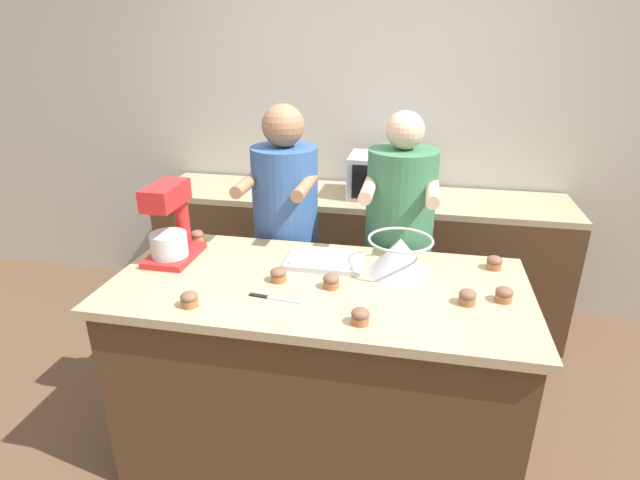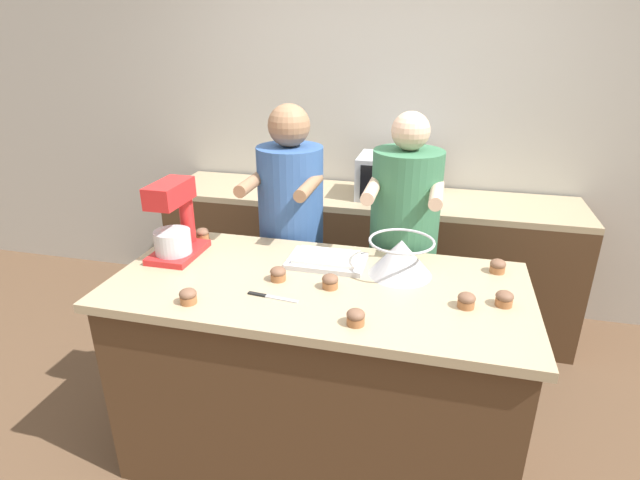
{
  "view_description": "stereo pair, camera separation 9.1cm",
  "coord_description": "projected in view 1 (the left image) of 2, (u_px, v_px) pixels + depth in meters",
  "views": [
    {
      "loc": [
        0.39,
        -1.88,
        1.95
      ],
      "look_at": [
        0.0,
        0.04,
        1.13
      ],
      "focal_mm": 28.0,
      "sensor_mm": 36.0,
      "label": 1
    },
    {
      "loc": [
        0.47,
        -1.86,
        1.95
      ],
      "look_at": [
        0.0,
        0.04,
        1.13
      ],
      "focal_mm": 28.0,
      "sensor_mm": 36.0,
      "label": 2
    }
  ],
  "objects": [
    {
      "name": "back_wall",
      "position": [
        366.0,
        123.0,
        3.55
      ],
      "size": [
        10.0,
        0.06,
        2.7
      ],
      "color": "#B2ADA3",
      "rests_on": "ground_plane"
    },
    {
      "name": "cupcake_2",
      "position": [
        278.0,
        275.0,
        2.15
      ],
      "size": [
        0.07,
        0.07,
        0.06
      ],
      "color": "#9E6038",
      "rests_on": "island_counter"
    },
    {
      "name": "cupcake_3",
      "position": [
        504.0,
        294.0,
        1.99
      ],
      "size": [
        0.07,
        0.07,
        0.06
      ],
      "color": "#9E6038",
      "rests_on": "island_counter"
    },
    {
      "name": "baking_tray",
      "position": [
        325.0,
        260.0,
        2.32
      ],
      "size": [
        0.36,
        0.23,
        0.04
      ],
      "color": "#BCBCC1",
      "rests_on": "island_counter"
    },
    {
      "name": "cupcake_5",
      "position": [
        360.0,
        316.0,
        1.84
      ],
      "size": [
        0.07,
        0.07,
        0.06
      ],
      "color": "#9E6038",
      "rests_on": "island_counter"
    },
    {
      "name": "knife",
      "position": [
        271.0,
        298.0,
        2.02
      ],
      "size": [
        0.22,
        0.04,
        0.01
      ],
      "color": "#BCBCC1",
      "rests_on": "island_counter"
    },
    {
      "name": "cupcake_1",
      "position": [
        467.0,
        297.0,
        1.97
      ],
      "size": [
        0.07,
        0.07,
        0.06
      ],
      "color": "#9E6038",
      "rests_on": "island_counter"
    },
    {
      "name": "cupcake_0",
      "position": [
        189.0,
        299.0,
        1.95
      ],
      "size": [
        0.07,
        0.07,
        0.06
      ],
      "color": "#9E6038",
      "rests_on": "island_counter"
    },
    {
      "name": "stand_mixer",
      "position": [
        171.0,
        226.0,
        2.32
      ],
      "size": [
        0.2,
        0.3,
        0.37
      ],
      "color": "red",
      "rests_on": "island_counter"
    },
    {
      "name": "microwave_oven",
      "position": [
        391.0,
        176.0,
        3.3
      ],
      "size": [
        0.55,
        0.35,
        0.28
      ],
      "color": "#B7B7BC",
      "rests_on": "back_counter"
    },
    {
      "name": "cupcake_6",
      "position": [
        331.0,
        281.0,
        2.09
      ],
      "size": [
        0.07,
        0.07,
        0.06
      ],
      "color": "#9E6038",
      "rests_on": "island_counter"
    },
    {
      "name": "person_left",
      "position": [
        286.0,
        244.0,
        2.81
      ],
      "size": [
        0.37,
        0.52,
        1.62
      ],
      "color": "#33384C",
      "rests_on": "ground_plane"
    },
    {
      "name": "cupcake_4",
      "position": [
        197.0,
        236.0,
        2.56
      ],
      "size": [
        0.07,
        0.07,
        0.06
      ],
      "color": "#9E6038",
      "rests_on": "island_counter"
    },
    {
      "name": "cupcake_7",
      "position": [
        494.0,
        262.0,
        2.26
      ],
      "size": [
        0.07,
        0.07,
        0.06
      ],
      "color": "#9E6038",
      "rests_on": "island_counter"
    },
    {
      "name": "person_right",
      "position": [
        397.0,
        255.0,
        2.7
      ],
      "size": [
        0.37,
        0.52,
        1.6
      ],
      "color": "#232328",
      "rests_on": "ground_plane"
    },
    {
      "name": "island_counter",
      "position": [
        318.0,
        372.0,
        2.34
      ],
      "size": [
        1.79,
        0.84,
        0.95
      ],
      "color": "#4C331E",
      "rests_on": "ground_plane"
    },
    {
      "name": "back_counter",
      "position": [
        356.0,
        256.0,
        3.57
      ],
      "size": [
        2.8,
        0.6,
        0.93
      ],
      "color": "#4C331E",
      "rests_on": "ground_plane"
    },
    {
      "name": "mixing_bowl",
      "position": [
        400.0,
        255.0,
        2.21
      ],
      "size": [
        0.29,
        0.29,
        0.16
      ],
      "color": "#BCBCC1",
      "rests_on": "island_counter"
    },
    {
      "name": "ground_plane",
      "position": [
        318.0,
        449.0,
        2.52
      ],
      "size": [
        16.0,
        16.0,
        0.0
      ],
      "primitive_type": "plane",
      "color": "brown"
    }
  ]
}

